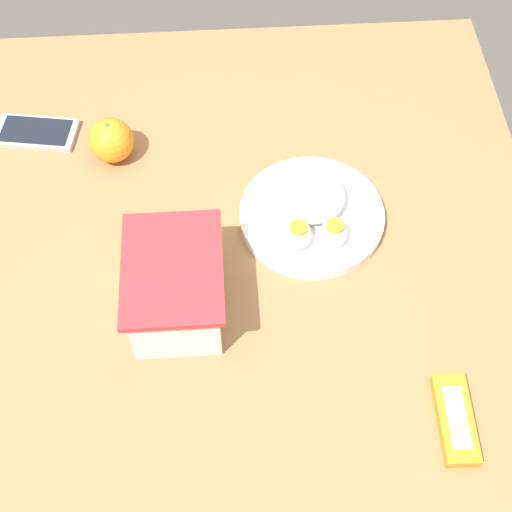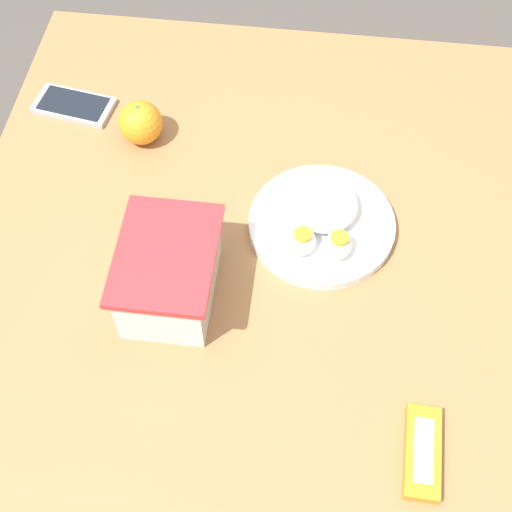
% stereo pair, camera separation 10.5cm
% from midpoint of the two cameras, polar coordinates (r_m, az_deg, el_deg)
% --- Properties ---
extents(ground_plane, '(10.00, 10.00, 0.00)m').
position_cam_midpoint_polar(ground_plane, '(1.73, -2.00, -13.69)').
color(ground_plane, '#4C4742').
extents(table, '(1.08, 0.92, 0.72)m').
position_cam_midpoint_polar(table, '(1.17, -2.88, -3.78)').
color(table, '#996B42').
rests_on(table, ground_plane).
extents(food_container, '(0.18, 0.14, 0.11)m').
position_cam_midpoint_polar(food_container, '(1.01, -9.36, -2.84)').
color(food_container, white).
rests_on(food_container, table).
extents(orange_fruit, '(0.07, 0.07, 0.07)m').
position_cam_midpoint_polar(orange_fruit, '(1.21, -13.97, 8.79)').
color(orange_fruit, orange).
rests_on(orange_fruit, table).
extents(rice_plate, '(0.23, 0.23, 0.05)m').
position_cam_midpoint_polar(rice_plate, '(1.11, 1.81, 3.39)').
color(rice_plate, white).
rests_on(rice_plate, table).
extents(candy_bar, '(0.12, 0.05, 0.02)m').
position_cam_midpoint_polar(candy_bar, '(0.98, 12.69, -12.91)').
color(candy_bar, orange).
rests_on(candy_bar, table).
extents(cell_phone, '(0.09, 0.15, 0.01)m').
position_cam_midpoint_polar(cell_phone, '(1.31, -19.43, 9.14)').
color(cell_phone, '#ADADB2').
rests_on(cell_phone, table).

